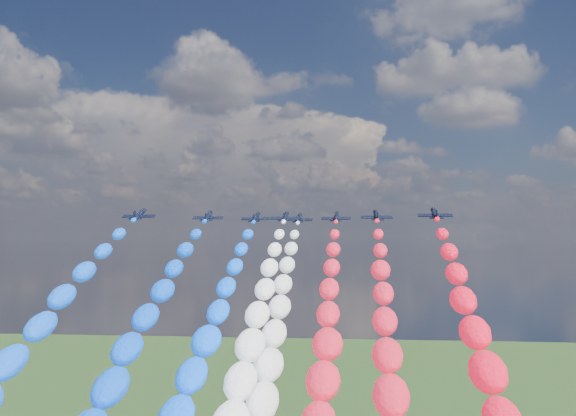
# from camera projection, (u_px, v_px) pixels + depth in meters

# --- Properties ---
(jet_0) EXTENTS (8.03, 10.87, 5.51)m
(jet_0) POSITION_uv_depth(u_px,v_px,m) (140.00, 215.00, 161.20)
(jet_0) COLOR black
(jet_1) EXTENTS (8.40, 11.13, 5.51)m
(jet_1) POSITION_uv_depth(u_px,v_px,m) (208.00, 216.00, 174.13)
(jet_1) COLOR black
(trail_1) EXTENTS (7.25, 128.52, 63.11)m
(trail_1) POSITION_uv_depth(u_px,v_px,m) (119.00, 383.00, 108.37)
(trail_1) COLOR blue
(jet_2) EXTENTS (8.12, 10.93, 5.51)m
(jet_2) POSITION_uv_depth(u_px,v_px,m) (256.00, 217.00, 182.88)
(jet_2) COLOR black
(trail_2) EXTENTS (7.25, 128.52, 63.11)m
(trail_2) POSITION_uv_depth(u_px,v_px,m) (200.00, 372.00, 117.13)
(trail_2) COLOR #0751FF
(jet_3) EXTENTS (8.06, 10.89, 5.51)m
(jet_3) POSITION_uv_depth(u_px,v_px,m) (285.00, 217.00, 178.36)
(jet_3) COLOR black
(trail_3) EXTENTS (7.25, 128.52, 63.11)m
(trail_3) POSITION_uv_depth(u_px,v_px,m) (245.00, 378.00, 112.61)
(trail_3) COLOR white
(jet_4) EXTENTS (8.15, 10.95, 5.51)m
(jet_4) POSITION_uv_depth(u_px,v_px,m) (299.00, 218.00, 192.23)
(jet_4) COLOR black
(trail_4) EXTENTS (7.25, 128.52, 63.11)m
(trail_4) POSITION_uv_depth(u_px,v_px,m) (270.00, 362.00, 126.47)
(trail_4) COLOR silver
(jet_5) EXTENTS (8.29, 11.05, 5.51)m
(jet_5) POSITION_uv_depth(u_px,v_px,m) (336.00, 217.00, 178.72)
(jet_5) COLOR black
(trail_5) EXTENTS (7.25, 128.52, 63.11)m
(trail_5) POSITION_uv_depth(u_px,v_px,m) (325.00, 377.00, 112.97)
(trail_5) COLOR red
(jet_6) EXTENTS (8.53, 11.22, 5.51)m
(jet_6) POSITION_uv_depth(u_px,v_px,m) (376.00, 216.00, 168.13)
(jet_6) COLOR black
(trail_6) EXTENTS (7.25, 128.52, 63.11)m
(trail_6) POSITION_uv_depth(u_px,v_px,m) (390.00, 392.00, 102.38)
(trail_6) COLOR red
(jet_7) EXTENTS (7.94, 10.80, 5.51)m
(jet_7) POSITION_uv_depth(u_px,v_px,m) (435.00, 214.00, 154.25)
(jet_7) COLOR black
(trail_7) EXTENTS (7.25, 128.52, 63.11)m
(trail_7) POSITION_uv_depth(u_px,v_px,m) (494.00, 416.00, 88.49)
(trail_7) COLOR #F80F2A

